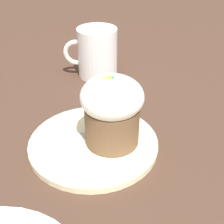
{
  "coord_description": "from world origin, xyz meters",
  "views": [
    {
      "loc": [
        -0.03,
        0.4,
        0.32
      ],
      "look_at": [
        -0.03,
        -0.0,
        0.06
      ],
      "focal_mm": 50.0,
      "sensor_mm": 36.0,
      "label": 1
    }
  ],
  "objects": [
    {
      "name": "carrot_cake",
      "position": [
        -0.03,
        -0.0,
        0.07
      ],
      "size": [
        0.1,
        0.1,
        0.12
      ],
      "color": "brown",
      "rests_on": "dessert_plate"
    },
    {
      "name": "ground_plane",
      "position": [
        0.0,
        0.0,
        0.0
      ],
      "size": [
        4.0,
        4.0,
        0.0
      ],
      "primitive_type": "plane",
      "color": "#3D281E"
    },
    {
      "name": "dessert_plate",
      "position": [
        0.0,
        0.0,
        0.01
      ],
      "size": [
        0.21,
        0.21,
        0.01
      ],
      "color": "beige",
      "rests_on": "ground_plane"
    },
    {
      "name": "spoon",
      "position": [
        -0.01,
        -0.01,
        0.01
      ],
      "size": [
        0.14,
        0.04,
        0.01
      ],
      "color": "#B7B7BC",
      "rests_on": "dessert_plate"
    },
    {
      "name": "coffee_cup",
      "position": [
        -0.0,
        -0.26,
        0.05
      ],
      "size": [
        0.12,
        0.09,
        0.11
      ],
      "color": "white",
      "rests_on": "ground_plane"
    }
  ]
}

